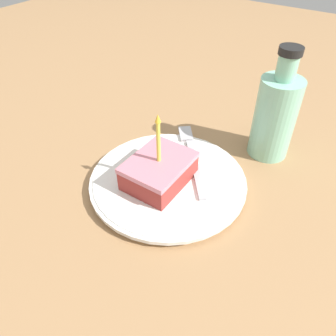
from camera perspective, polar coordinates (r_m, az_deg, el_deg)
ground_plane at (r=0.54m, az=1.46°, el=-6.38°), size 2.40×2.40×0.04m
plate at (r=0.54m, az=0.00°, el=-2.29°), size 0.26×0.26×0.02m
cake_slice at (r=0.52m, az=-1.33°, el=-0.19°), size 0.08×0.11×0.12m
fork at (r=0.58m, az=3.86°, el=2.57°), size 0.14×0.16×0.00m
bottle at (r=0.60m, az=18.17°, el=8.78°), size 0.07×0.07×0.20m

